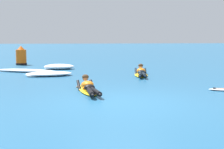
{
  "coord_description": "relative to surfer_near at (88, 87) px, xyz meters",
  "views": [
    {
      "loc": [
        -1.23,
        -8.36,
        1.74
      ],
      "look_at": [
        0.2,
        3.96,
        0.27
      ],
      "focal_mm": 51.79,
      "sensor_mm": 36.0,
      "label": 1
    }
  ],
  "objects": [
    {
      "name": "surfer_far",
      "position": [
        2.51,
        3.92,
        -0.0
      ],
      "size": [
        0.88,
        2.49,
        0.53
      ],
      "color": "yellow",
      "rests_on": "ground"
    },
    {
      "name": "whitewater_mid_right",
      "position": [
        -1.55,
        4.33,
        -0.05
      ],
      "size": [
        2.13,
        1.25,
        0.2
      ],
      "color": "white",
      "rests_on": "ground"
    },
    {
      "name": "whitewater_mid_left",
      "position": [
        -1.24,
        7.25,
        -0.01
      ],
      "size": [
        1.58,
        1.05,
        0.28
      ],
      "color": "white",
      "rests_on": "ground"
    },
    {
      "name": "channel_marker_buoy",
      "position": [
        -3.64,
        10.11,
        0.34
      ],
      "size": [
        0.66,
        0.66,
        1.17
      ],
      "color": "#EA5B0F",
      "rests_on": "ground"
    },
    {
      "name": "ground_plane",
      "position": [
        0.82,
        8.33,
        -0.14
      ],
      "size": [
        120.0,
        120.0,
        0.0
      ],
      "primitive_type": "plane",
      "color": "#235B84"
    },
    {
      "name": "surfer_near",
      "position": [
        0.0,
        0.0,
        0.0
      ],
      "size": [
        0.77,
        2.6,
        0.54
      ],
      "color": "yellow",
      "rests_on": "ground"
    },
    {
      "name": "whitewater_front",
      "position": [
        -2.76,
        6.0,
        -0.07
      ],
      "size": [
        3.11,
        1.72,
        0.15
      ],
      "color": "white",
      "rests_on": "ground"
    }
  ]
}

